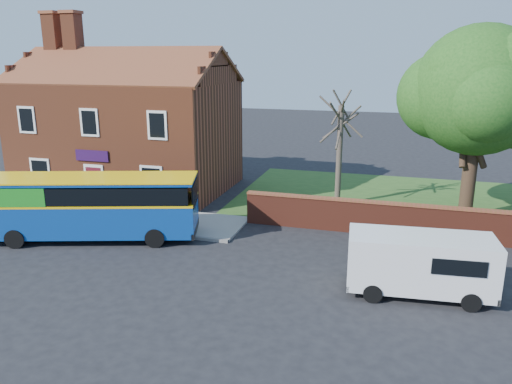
% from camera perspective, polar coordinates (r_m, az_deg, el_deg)
% --- Properties ---
extents(ground, '(120.00, 120.00, 0.00)m').
position_cam_1_polar(ground, '(19.75, -12.67, -9.15)').
color(ground, black).
rests_on(ground, ground).
extents(pavement, '(18.00, 3.50, 0.12)m').
position_cam_1_polar(pavement, '(27.87, -19.71, -2.26)').
color(pavement, gray).
rests_on(pavement, ground).
extents(kerb, '(18.00, 0.15, 0.14)m').
position_cam_1_polar(kerb, '(26.55, -21.88, -3.32)').
color(kerb, slate).
rests_on(kerb, ground).
extents(grass_strip, '(26.00, 12.00, 0.04)m').
position_cam_1_polar(grass_strip, '(30.00, 23.25, -1.48)').
color(grass_strip, '#426B28').
rests_on(grass_strip, ground).
extents(shop_building, '(12.30, 8.13, 10.50)m').
position_cam_1_polar(shop_building, '(31.84, -14.28, 6.49)').
color(shop_building, brown).
rests_on(shop_building, ground).
extents(boundary_wall, '(22.00, 0.38, 1.60)m').
position_cam_1_polar(boundary_wall, '(24.09, 25.00, -3.66)').
color(boundary_wall, maroon).
rests_on(boundary_wall, ground).
extents(bus, '(9.73, 5.08, 2.88)m').
position_cam_1_polar(bus, '(23.60, -19.11, -1.32)').
color(bus, '#0D3D92').
rests_on(bus, ground).
extents(van_near, '(5.03, 2.36, 2.14)m').
position_cam_1_polar(van_near, '(18.20, 18.29, -7.64)').
color(van_near, white).
rests_on(van_near, ground).
extents(large_tree, '(7.83, 6.20, 9.55)m').
position_cam_1_polar(large_tree, '(26.60, 24.21, 10.13)').
color(large_tree, black).
rests_on(large_tree, ground).
extents(bare_tree, '(2.26, 2.69, 6.02)m').
position_cam_1_polar(bare_tree, '(27.42, 9.51, 4.69)').
color(bare_tree, '#4C4238').
rests_on(bare_tree, ground).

